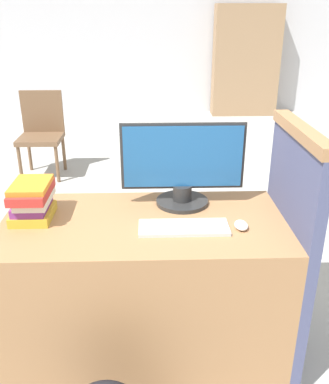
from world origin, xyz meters
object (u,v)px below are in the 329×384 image
(monitor, at_px, (183,166))
(book_stack, at_px, (32,200))
(mouse, at_px, (241,225))
(far_chair, at_px, (41,130))
(keyboard, at_px, (184,228))

(monitor, xyz_separation_m, book_stack, (-0.70, -0.14, -0.11))
(monitor, bearing_deg, mouse, -48.57)
(monitor, height_order, far_chair, monitor)
(far_chair, bearing_deg, book_stack, -48.28)
(book_stack, bearing_deg, monitor, 11.38)
(monitor, distance_m, far_chair, 2.89)
(keyboard, distance_m, mouse, 0.26)
(monitor, height_order, mouse, monitor)
(mouse, relative_size, far_chair, 0.10)
(keyboard, xyz_separation_m, mouse, (0.26, -0.00, 0.01))
(monitor, relative_size, mouse, 6.66)
(monitor, distance_m, book_stack, 0.72)
(keyboard, xyz_separation_m, book_stack, (-0.69, 0.13, 0.08))
(monitor, bearing_deg, keyboard, -92.53)
(mouse, height_order, book_stack, book_stack)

